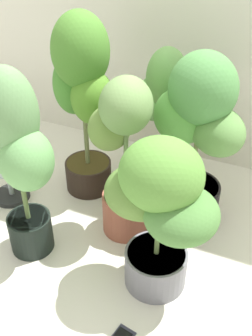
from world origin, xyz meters
The scene contains 8 objects.
ground_plane centered at (0.00, 0.00, 0.00)m, with size 8.00×8.00×0.00m, color silver.
potted_plant_front_left centered at (-0.30, -0.15, 0.50)m, with size 0.38×0.31×0.85m.
potted_plant_front_right centered at (0.27, -0.10, 0.40)m, with size 0.52×0.39×0.67m.
potted_plant_back_center centered at (0.04, 0.56, 0.43)m, with size 0.27×0.22×0.74m.
potted_plant_back_left centered at (-0.28, 0.34, 0.55)m, with size 0.35×0.33×0.91m.
potted_plant_center centered at (0.02, 0.14, 0.42)m, with size 0.33×0.27×0.75m.
potted_plant_back_right centered at (0.27, 0.34, 0.48)m, with size 0.50×0.38×0.82m.
floor_fan centered at (-0.59, 0.10, 0.22)m, with size 0.25×0.25×0.35m.
Camera 1 is at (0.60, -1.15, 1.35)m, focal length 43.42 mm.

